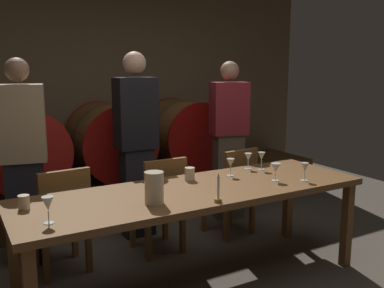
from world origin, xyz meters
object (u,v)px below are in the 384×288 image
at_px(wine_barrel_center, 110,141).
at_px(wine_glass_far_left, 48,205).
at_px(guest_right, 229,139).
at_px(wine_glass_right, 261,157).
at_px(chair_right, 233,187).
at_px(wine_glass_center_left, 276,169).
at_px(wine_barrel_left, 22,149).
at_px(cup_left, 24,202).
at_px(pitcher, 154,188).
at_px(wine_glass_left, 231,164).
at_px(wine_glass_center_right, 248,158).
at_px(wine_barrel_right, 184,134).
at_px(guest_center, 136,143).
at_px(candle_center, 218,194).
at_px(chair_left, 62,216).
at_px(chair_center, 160,201).
at_px(dining_table, 196,197).
at_px(cup_right, 190,174).
at_px(guest_left, 23,161).
at_px(wine_glass_far_right, 305,168).

xyz_separation_m(wine_barrel_center, wine_glass_far_left, (-1.10, -2.11, 0.05)).
bearing_deg(guest_right, wine_glass_right, 87.63).
relative_size(chair_right, wine_glass_center_left, 6.15).
relative_size(wine_barrel_left, cup_left, 9.21).
height_order(pitcher, wine_glass_far_left, pitcher).
xyz_separation_m(wine_glass_left, wine_glass_center_right, (0.28, 0.13, -0.00)).
bearing_deg(wine_barrel_right, wine_glass_center_left, -98.23).
xyz_separation_m(chair_right, guest_right, (0.25, 0.45, 0.39)).
xyz_separation_m(guest_center, candle_center, (-0.03, -1.49, -0.11)).
height_order(chair_left, guest_right, guest_right).
xyz_separation_m(chair_left, guest_center, (0.83, 0.46, 0.44)).
bearing_deg(cup_left, wine_barrel_left, 81.84).
relative_size(chair_center, pitcher, 4.08).
distance_m(wine_barrel_right, pitcher, 2.49).
distance_m(dining_table, chair_right, 1.07).
xyz_separation_m(wine_glass_far_left, wine_glass_center_right, (1.82, 0.50, -0.01)).
bearing_deg(wine_glass_center_right, wine_glass_right, -47.59).
distance_m(wine_barrel_left, wine_barrel_center, 0.93).
xyz_separation_m(wine_glass_far_left, cup_right, (1.18, 0.43, -0.06)).
height_order(candle_center, wine_glass_far_left, candle_center).
xyz_separation_m(wine_barrel_right, guest_left, (-2.00, -0.87, 0.06)).
xyz_separation_m(wine_barrel_right, chair_center, (-0.94, -1.27, -0.34)).
height_order(wine_glass_center_right, cup_left, wine_glass_center_right).
distance_m(wine_barrel_center, cup_left, 2.13).
relative_size(guest_left, cup_right, 16.76).
relative_size(guest_left, guest_right, 1.01).
bearing_deg(cup_left, cup_right, 4.05).
bearing_deg(guest_center, wine_barrel_center, -89.51).
bearing_deg(wine_barrel_right, chair_center, -126.48).
xyz_separation_m(dining_table, guest_right, (1.06, 1.11, 0.18)).
height_order(wine_barrel_center, wine_glass_left, wine_barrel_center).
relative_size(wine_barrel_right, wine_glass_far_right, 5.79).
relative_size(dining_table, wine_glass_left, 18.10).
bearing_deg(dining_table, wine_barrel_left, 115.90).
relative_size(candle_center, pitcher, 0.94).
xyz_separation_m(chair_right, cup_right, (-0.74, -0.43, 0.32)).
height_order(chair_right, guest_center, guest_center).
bearing_deg(chair_right, candle_center, 43.51).
height_order(dining_table, candle_center, candle_center).
distance_m(chair_left, cup_left, 0.71).
bearing_deg(wine_barrel_left, wine_glass_far_left, -94.62).
bearing_deg(wine_glass_far_left, wine_glass_center_right, 15.50).
height_order(guest_left, wine_glass_far_left, guest_left).
bearing_deg(wine_barrel_center, guest_center, -90.14).
distance_m(chair_right, wine_glass_left, 0.72).
distance_m(chair_right, guest_right, 0.64).
relative_size(chair_left, chair_right, 1.00).
relative_size(wine_barrel_left, guest_right, 0.49).
distance_m(chair_left, cup_right, 1.07).
relative_size(guest_left, cup_left, 18.83).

